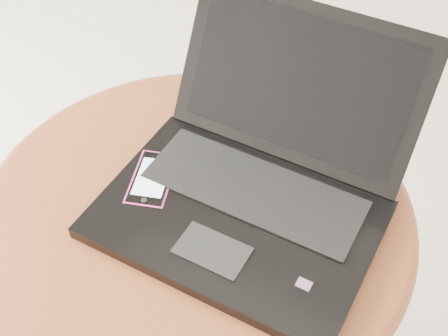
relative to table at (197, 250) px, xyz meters
The scene contains 4 objects.
table is the anchor object (origin of this frame).
laptop 0.18m from the table, 42.78° to the left, with size 0.41×0.41×0.23m.
phone_black 0.14m from the table, 150.84° to the left, with size 0.09×0.12×0.01m.
phone_pink 0.15m from the table, behind, with size 0.10×0.12×0.01m.
Camera 1 is at (0.36, -0.38, 1.19)m, focal length 47.88 mm.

